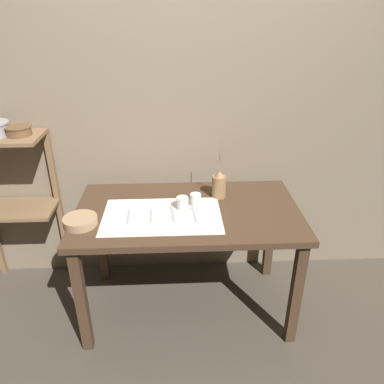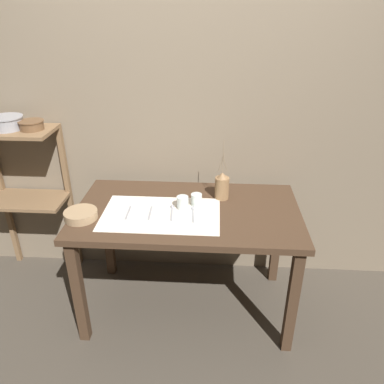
% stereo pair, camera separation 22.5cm
% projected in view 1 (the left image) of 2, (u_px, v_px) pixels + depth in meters
% --- Properties ---
extents(ground_plane, '(12.00, 12.00, 0.00)m').
position_uv_depth(ground_plane, '(188.00, 305.00, 2.66)').
color(ground_plane, '#473F35').
extents(stone_wall_back, '(7.00, 0.06, 2.40)m').
position_uv_depth(stone_wall_back, '(185.00, 120.00, 2.57)').
color(stone_wall_back, '#7A6B56').
rests_on(stone_wall_back, ground_plane).
extents(wooden_table, '(1.39, 0.78, 0.78)m').
position_uv_depth(wooden_table, '(188.00, 223.00, 2.35)').
color(wooden_table, '#422D1E').
rests_on(wooden_table, ground_plane).
extents(wooden_shelf_unit, '(0.55, 0.31, 1.18)m').
position_uv_depth(wooden_shelf_unit, '(11.00, 184.00, 2.54)').
color(wooden_shelf_unit, brown).
rests_on(wooden_shelf_unit, ground_plane).
extents(linen_cloth, '(0.71, 0.44, 0.00)m').
position_uv_depth(linen_cloth, '(162.00, 216.00, 2.24)').
color(linen_cloth, silver).
rests_on(linen_cloth, wooden_table).
extents(pitcher_with_flowers, '(0.09, 0.09, 0.39)m').
position_uv_depth(pitcher_with_flowers, '(219.00, 185.00, 2.43)').
color(pitcher_with_flowers, olive).
rests_on(pitcher_with_flowers, wooden_table).
extents(wooden_bowl, '(0.20, 0.20, 0.05)m').
position_uv_depth(wooden_bowl, '(80.00, 221.00, 2.14)').
color(wooden_bowl, '#9E7F5B').
rests_on(wooden_bowl, wooden_table).
extents(glass_tumbler_near, '(0.07, 0.07, 0.08)m').
position_uv_depth(glass_tumbler_near, '(182.00, 203.00, 2.30)').
color(glass_tumbler_near, silver).
rests_on(glass_tumbler_near, wooden_table).
extents(glass_tumbler_far, '(0.07, 0.07, 0.07)m').
position_uv_depth(glass_tumbler_far, '(195.00, 199.00, 2.34)').
color(glass_tumbler_far, silver).
rests_on(glass_tumbler_far, wooden_table).
extents(fork_inner, '(0.02, 0.17, 0.00)m').
position_uv_depth(fork_inner, '(128.00, 216.00, 2.22)').
color(fork_inner, '#939399').
rests_on(fork_inner, wooden_table).
extents(fork_outer, '(0.02, 0.17, 0.00)m').
position_uv_depth(fork_outer, '(151.00, 215.00, 2.24)').
color(fork_outer, '#939399').
rests_on(fork_outer, wooden_table).
extents(spoon_inner, '(0.03, 0.18, 0.02)m').
position_uv_depth(spoon_inner, '(172.00, 210.00, 2.29)').
color(spoon_inner, '#939399').
rests_on(spoon_inner, wooden_table).
extents(spoon_outer, '(0.03, 0.18, 0.02)m').
position_uv_depth(spoon_outer, '(193.00, 211.00, 2.28)').
color(spoon_outer, '#939399').
rests_on(spoon_outer, wooden_table).
extents(metal_pot_small, '(0.16, 0.16, 0.06)m').
position_uv_depth(metal_pot_small, '(19.00, 130.00, 2.33)').
color(metal_pot_small, brown).
rests_on(metal_pot_small, wooden_shelf_unit).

